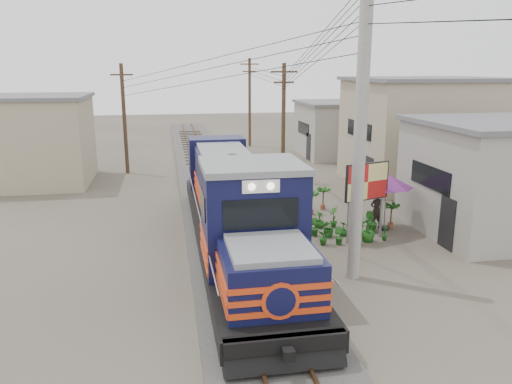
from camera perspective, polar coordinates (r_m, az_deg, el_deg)
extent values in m
plane|color=#473F35|center=(16.66, -1.11, -9.90)|extent=(120.00, 120.00, 0.00)
cube|color=#595651|center=(26.02, -4.60, -0.85)|extent=(3.60, 70.00, 0.16)
cube|color=#51331E|center=(25.93, -5.79, -0.52)|extent=(0.08, 70.00, 0.12)
cube|color=#51331E|center=(26.03, -3.44, -0.41)|extent=(0.08, 70.00, 0.12)
cube|color=black|center=(18.69, -2.35, -4.65)|extent=(2.91, 16.08, 0.55)
cube|color=black|center=(14.21, 0.52, -12.24)|extent=(2.21, 3.22, 0.65)
cube|color=black|center=(23.55, -4.02, -1.46)|extent=(2.21, 3.22, 0.65)
cube|color=black|center=(12.65, 1.56, -9.93)|extent=(2.39, 2.41, 1.51)
cube|color=black|center=(14.68, -0.41, -3.12)|extent=(2.86, 2.61, 3.12)
cube|color=slate|center=(14.29, -0.42, 3.05)|extent=(2.91, 2.74, 0.18)
cube|color=black|center=(13.28, 0.55, -2.50)|extent=(2.04, 0.06, 0.80)
cube|color=white|center=(13.07, 0.57, 0.66)|extent=(1.01, 0.06, 0.35)
cube|color=black|center=(20.74, -3.34, 0.85)|extent=(2.27, 9.85, 2.31)
cube|color=slate|center=(20.50, -3.39, 4.13)|extent=(2.04, 9.85, 0.18)
cube|color=red|center=(18.52, -2.36, -3.03)|extent=(2.95, 16.08, 0.14)
cube|color=red|center=(18.43, -2.37, -2.13)|extent=(2.95, 16.08, 0.14)
cube|color=red|center=(18.35, -2.38, -1.23)|extent=(2.95, 16.08, 0.14)
cylinder|color=#9E9B93|center=(15.77, 11.86, 7.34)|extent=(0.40, 0.40, 10.00)
cylinder|color=#4C3826|center=(30.01, 3.15, 7.82)|extent=(0.24, 0.24, 7.00)
cube|color=#4C3826|center=(29.83, 3.23, 13.56)|extent=(1.60, 0.10, 0.10)
cube|color=#4C3826|center=(29.84, 3.21, 12.41)|extent=(1.20, 0.10, 0.10)
cylinder|color=#4C3826|center=(43.73, -0.73, 10.15)|extent=(0.24, 0.24, 7.50)
cube|color=#4C3826|center=(43.62, -0.74, 14.41)|extent=(1.60, 0.10, 0.10)
cube|color=#4C3826|center=(43.62, -0.74, 13.62)|extent=(1.20, 0.10, 0.10)
cylinder|color=#4C3826|center=(33.29, -14.81, 8.00)|extent=(0.24, 0.24, 7.00)
cube|color=#4C3826|center=(33.13, -15.14, 13.16)|extent=(1.60, 0.10, 0.10)
cube|color=#4C3826|center=(33.14, -15.07, 12.13)|extent=(1.20, 0.10, 0.10)
cube|color=gray|center=(23.20, 26.83, 1.32)|extent=(7.00, 6.00, 4.50)
cube|color=black|center=(21.23, 19.27, 1.62)|extent=(0.05, 3.00, 0.90)
cube|color=tan|center=(31.08, 18.62, 6.40)|extent=(8.00, 7.00, 6.00)
cube|color=slate|center=(30.86, 19.07, 12.11)|extent=(8.40, 7.35, 0.20)
cube|color=black|center=(29.33, 11.70, 7.02)|extent=(0.05, 3.50, 0.90)
cube|color=gray|center=(39.66, 9.67, 7.00)|extent=(6.00, 6.00, 4.00)
cube|color=slate|center=(39.46, 9.80, 10.03)|extent=(6.30, 6.30, 0.20)
cube|color=black|center=(38.72, 5.44, 7.26)|extent=(0.05, 3.00, 0.90)
cube|color=tan|center=(32.24, -23.88, 5.29)|extent=(6.00, 6.00, 5.00)
cube|color=slate|center=(31.99, -24.34, 9.88)|extent=(6.30, 6.30, 0.20)
cylinder|color=#99999E|center=(19.79, 10.53, -2.61)|extent=(0.10, 0.10, 2.33)
cylinder|color=#99999E|center=(20.85, 14.15, -1.95)|extent=(0.10, 0.10, 2.33)
cube|color=black|center=(20.00, 12.58, 1.18)|extent=(1.99, 0.74, 1.49)
cube|color=red|center=(19.97, 12.61, 1.16)|extent=(1.89, 0.68, 1.40)
cylinder|color=black|center=(22.14, 14.40, -4.04)|extent=(0.44, 0.44, 0.10)
cylinder|color=#99999E|center=(21.84, 14.57, -1.41)|extent=(0.05, 0.05, 2.21)
cone|color=#632267|center=(21.59, 14.74, 1.29)|extent=(2.88, 2.88, 0.55)
imported|color=black|center=(22.09, 13.60, -2.00)|extent=(0.62, 0.44, 1.60)
imported|color=#1C5518|center=(19.67, 7.76, -4.63)|extent=(0.63, 0.53, 1.00)
imported|color=#1C5518|center=(19.85, 9.41, -5.00)|extent=(0.45, 0.48, 0.69)
imported|color=#1C5518|center=(20.01, 11.47, -4.90)|extent=(0.76, 0.81, 0.72)
imported|color=#1C5518|center=(20.35, 12.69, -4.20)|extent=(0.76, 0.76, 1.01)
imported|color=#1C5518|center=(20.68, 14.50, -4.44)|extent=(0.38, 0.45, 0.72)
imported|color=#1C5518|center=(20.71, 6.64, -4.00)|extent=(0.47, 0.51, 0.75)
imported|color=#1C5518|center=(20.72, 8.35, -4.06)|extent=(0.73, 0.65, 0.74)
imported|color=#1C5518|center=(20.90, 9.97, -4.15)|extent=(0.47, 0.47, 0.61)
imported|color=#1C5518|center=(21.36, 11.91, -3.85)|extent=(0.37, 0.31, 0.61)
imported|color=#1C5518|center=(21.54, 13.04, -3.33)|extent=(0.62, 0.58, 0.91)
imported|color=#1C5518|center=(21.63, 5.73, -3.16)|extent=(0.91, 0.90, 0.76)
imported|color=#1C5518|center=(21.73, 7.26, -3.15)|extent=(0.55, 0.55, 0.74)
imported|color=#1C5518|center=(21.87, 8.85, -2.82)|extent=(0.35, 0.50, 0.94)
imported|color=#1C5518|center=(22.27, 10.72, -3.02)|extent=(0.29, 0.35, 0.62)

